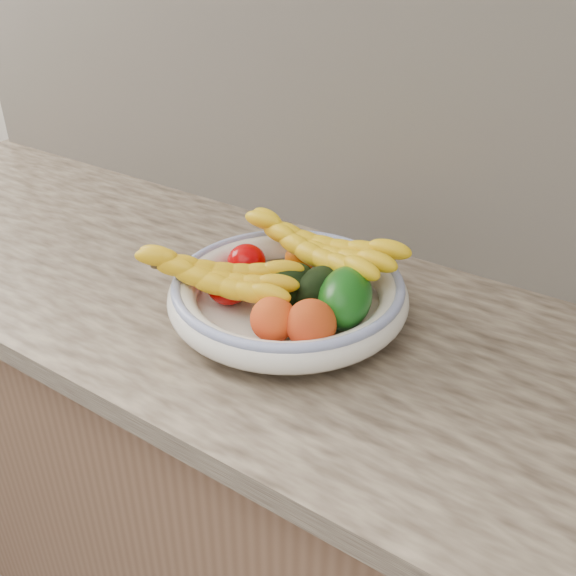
# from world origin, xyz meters

# --- Properties ---
(kitchen_counter) EXTENTS (2.44, 0.66, 1.40)m
(kitchen_counter) POSITION_xyz_m (0.00, 1.69, 0.46)
(kitchen_counter) COLOR brown
(kitchen_counter) RESTS_ON ground
(fruit_bowl) EXTENTS (0.39, 0.39, 0.08)m
(fruit_bowl) POSITION_xyz_m (0.00, 1.66, 0.95)
(fruit_bowl) COLOR white
(fruit_bowl) RESTS_ON kitchen_counter
(clementine_back_left) EXTENTS (0.06, 0.06, 0.05)m
(clementine_back_left) POSITION_xyz_m (-0.05, 1.77, 0.95)
(clementine_back_left) COLOR orange
(clementine_back_left) RESTS_ON fruit_bowl
(clementine_back_right) EXTENTS (0.06, 0.06, 0.04)m
(clementine_back_right) POSITION_xyz_m (0.02, 1.76, 0.95)
(clementine_back_right) COLOR #F65305
(clementine_back_right) RESTS_ON fruit_bowl
(tomato_left) EXTENTS (0.08, 0.08, 0.06)m
(tomato_left) POSITION_xyz_m (-0.11, 1.69, 0.96)
(tomato_left) COLOR #C30002
(tomato_left) RESTS_ON fruit_bowl
(tomato_near_left) EXTENTS (0.08, 0.08, 0.07)m
(tomato_near_left) POSITION_xyz_m (-0.08, 1.61, 0.96)
(tomato_near_left) COLOR #AD0100
(tomato_near_left) RESTS_ON fruit_bowl
(avocado_center) EXTENTS (0.08, 0.11, 0.07)m
(avocado_center) POSITION_xyz_m (0.00, 1.66, 0.96)
(avocado_center) COLOR black
(avocado_center) RESTS_ON fruit_bowl
(avocado_right) EXTENTS (0.10, 0.12, 0.07)m
(avocado_right) POSITION_xyz_m (0.05, 1.68, 0.96)
(avocado_right) COLOR black
(avocado_right) RESTS_ON fruit_bowl
(green_mango) EXTENTS (0.14, 0.16, 0.11)m
(green_mango) POSITION_xyz_m (0.10, 1.66, 0.98)
(green_mango) COLOR #0E4A0E
(green_mango) RESTS_ON fruit_bowl
(peach_front) EXTENTS (0.08, 0.08, 0.07)m
(peach_front) POSITION_xyz_m (0.04, 1.56, 0.97)
(peach_front) COLOR orange
(peach_front) RESTS_ON fruit_bowl
(peach_right) EXTENTS (0.08, 0.08, 0.08)m
(peach_right) POSITION_xyz_m (0.09, 1.58, 0.97)
(peach_right) COLOR orange
(peach_right) RESTS_ON fruit_bowl
(banana_bunch_back) EXTENTS (0.33, 0.15, 0.09)m
(banana_bunch_back) POSITION_xyz_m (0.00, 1.75, 0.99)
(banana_bunch_back) COLOR yellow
(banana_bunch_back) RESTS_ON fruit_bowl
(banana_bunch_front) EXTENTS (0.30, 0.20, 0.08)m
(banana_bunch_front) POSITION_xyz_m (-0.09, 1.59, 0.98)
(banana_bunch_front) COLOR yellow
(banana_bunch_front) RESTS_ON fruit_bowl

